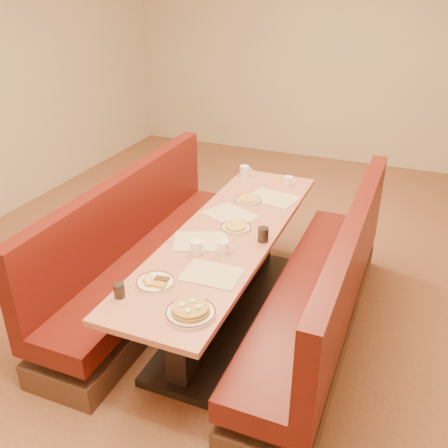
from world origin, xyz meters
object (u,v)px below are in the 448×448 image
at_px(coffee_mug_a, 224,247).
at_px(soda_tumbler_mid, 263,235).
at_px(pancake_plate, 191,311).
at_px(soda_tumbler_near, 119,291).
at_px(coffee_mug_c, 289,181).
at_px(booth_left, 144,258).
at_px(coffee_mug_d, 245,171).
at_px(booth_right, 322,299).
at_px(diner_table, 227,276).
at_px(eggs_plate, 155,282).
at_px(coffee_mug_b, 197,247).

relative_size(coffee_mug_a, soda_tumbler_mid, 1.08).
height_order(pancake_plate, coffee_mug_a, coffee_mug_a).
bearing_deg(soda_tumbler_near, coffee_mug_c, 77.55).
relative_size(booth_left, coffee_mug_d, 20.48).
bearing_deg(coffee_mug_c, booth_right, -49.60).
xyz_separation_m(diner_table, booth_left, (-0.73, 0.00, -0.01)).
bearing_deg(coffee_mug_a, eggs_plate, -117.14).
distance_m(booth_left, coffee_mug_b, 0.86).
relative_size(booth_left, coffee_mug_a, 21.99).
xyz_separation_m(diner_table, eggs_plate, (-0.16, -0.79, 0.39)).
relative_size(eggs_plate, coffee_mug_a, 2.16).
distance_m(coffee_mug_a, soda_tumbler_mid, 0.32).
bearing_deg(booth_right, soda_tumbler_mid, -176.64).
height_order(booth_left, coffee_mug_a, booth_left).
height_order(eggs_plate, soda_tumbler_near, soda_tumbler_near).
bearing_deg(coffee_mug_b, booth_right, 27.60).
height_order(booth_right, coffee_mug_b, booth_right).
bearing_deg(pancake_plate, soda_tumbler_mid, 83.71).
bearing_deg(coffee_mug_d, coffee_mug_c, -21.20).
distance_m(coffee_mug_d, soda_tumbler_near, 2.08).
bearing_deg(coffee_mug_b, pancake_plate, -63.74).
xyz_separation_m(booth_right, coffee_mug_c, (-0.57, 1.03, 0.43)).
distance_m(booth_left, coffee_mug_c, 1.43).
xyz_separation_m(coffee_mug_a, coffee_mug_b, (-0.17, -0.07, 0.00)).
bearing_deg(eggs_plate, diner_table, 78.57).
height_order(booth_left, soda_tumbler_near, booth_left).
height_order(coffee_mug_c, soda_tumbler_near, soda_tumbler_near).
relative_size(booth_left, eggs_plate, 10.20).
bearing_deg(coffee_mug_d, soda_tumbler_mid, -75.89).
height_order(soda_tumbler_near, soda_tumbler_mid, soda_tumbler_mid).
bearing_deg(booth_left, coffee_mug_a, -18.90).
height_order(eggs_plate, coffee_mug_d, coffee_mug_d).
distance_m(coffee_mug_a, soda_tumbler_near, 0.79).
bearing_deg(booth_left, booth_right, 0.00).
bearing_deg(coffee_mug_d, coffee_mug_b, -94.44).
bearing_deg(pancake_plate, booth_left, 132.92).
bearing_deg(soda_tumbler_near, eggs_plate, 58.48).
bearing_deg(coffee_mug_d, coffee_mug_a, -87.45).
distance_m(booth_right, coffee_mug_d, 1.56).
bearing_deg(coffee_mug_b, coffee_mug_d, 101.73).
relative_size(diner_table, eggs_plate, 10.20).
bearing_deg(coffee_mug_a, booth_left, 159.80).
bearing_deg(coffee_mug_c, coffee_mug_d, -177.49).
xyz_separation_m(eggs_plate, coffee_mug_d, (-0.12, 1.89, 0.03)).
height_order(booth_left, coffee_mug_d, booth_left).
bearing_deg(eggs_plate, soda_tumbler_mid, 59.97).
xyz_separation_m(eggs_plate, soda_tumbler_near, (-0.12, -0.20, 0.03)).
xyz_separation_m(coffee_mug_b, soda_tumbler_mid, (0.36, 0.33, 0.00)).
distance_m(pancake_plate, coffee_mug_c, 2.01).
bearing_deg(coffee_mug_c, eggs_plate, -88.54).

